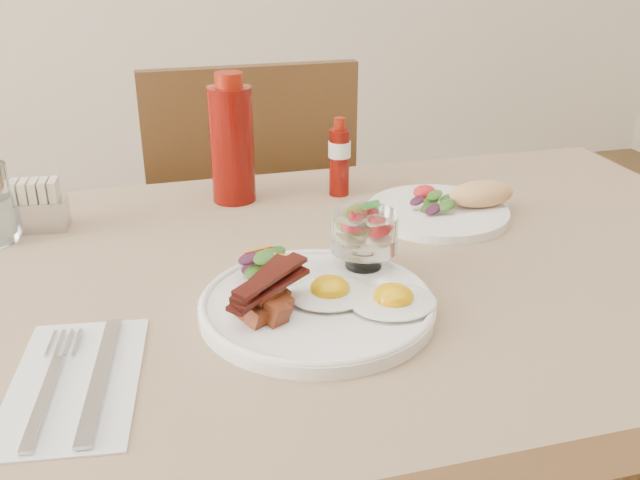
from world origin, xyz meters
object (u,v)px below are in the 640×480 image
main_plate (317,306)px  second_plate (448,206)px  table (329,340)px  hot_sauce_bottle (339,158)px  fruit_cup (364,232)px  ketchup_bottle (232,142)px  sugar_caddy (37,208)px  chair_far (248,239)px

main_plate → second_plate: size_ratio=1.16×
table → hot_sauce_bottle: size_ratio=10.05×
table → fruit_cup: (0.05, -0.00, 0.15)m
hot_sauce_bottle → main_plate: bearing=-110.4°
main_plate → fruit_cup: size_ratio=3.22×
ketchup_bottle → hot_sauce_bottle: 0.18m
main_plate → table: bearing=63.4°
ketchup_bottle → sugar_caddy: ketchup_bottle is taller
chair_far → second_plate: (0.24, -0.50, 0.24)m
table → main_plate: (-0.04, -0.07, 0.10)m
main_plate → ketchup_bottle: (-0.04, 0.40, 0.09)m
sugar_caddy → second_plate: bearing=-4.9°
hot_sauce_bottle → sugar_caddy: hot_sauce_bottle is taller
table → chair_far: chair_far is taller
table → sugar_caddy: 0.48m
second_plate → sugar_caddy: (-0.62, 0.11, 0.02)m
ketchup_bottle → hot_sauce_bottle: (0.18, -0.02, -0.03)m
hot_sauce_bottle → sugar_caddy: bearing=-177.1°
ketchup_bottle → hot_sauce_bottle: bearing=-6.9°
table → second_plate: second_plate is taller
chair_far → hot_sauce_bottle: (0.10, -0.36, 0.29)m
second_plate → sugar_caddy: bearing=169.7°
table → ketchup_bottle: 0.38m
table → fruit_cup: 0.16m
main_plate → fruit_cup: (0.08, 0.07, 0.06)m
table → hot_sauce_bottle: bearing=71.2°
second_plate → hot_sauce_bottle: (-0.14, 0.14, 0.05)m
main_plate → sugar_caddy: (-0.34, 0.35, 0.03)m
table → ketchup_bottle: (-0.07, 0.33, 0.19)m
fruit_cup → second_plate: fruit_cup is taller
chair_far → main_plate: chair_far is taller
fruit_cup → second_plate: (0.20, 0.17, -0.05)m
second_plate → hot_sauce_bottle: bearing=135.3°
table → second_plate: bearing=34.8°
table → fruit_cup: size_ratio=15.29×
fruit_cup → hot_sauce_bottle: 0.31m
second_plate → ketchup_bottle: bearing=153.3°
hot_sauce_bottle → table: bearing=-108.8°
table → sugar_caddy: sugar_caddy is taller
main_plate → fruit_cup: fruit_cup is taller
hot_sauce_bottle → sugar_caddy: size_ratio=1.50×
fruit_cup → ketchup_bottle: (-0.12, 0.33, 0.03)m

